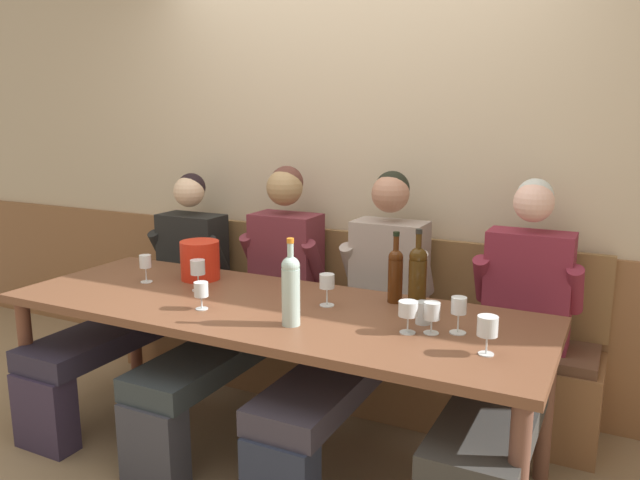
% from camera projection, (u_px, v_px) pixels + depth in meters
% --- Properties ---
extents(ground_plane, '(6.80, 6.80, 0.02)m').
position_uv_depth(ground_plane, '(262.00, 463.00, 2.94)').
color(ground_plane, '#8C7353').
rests_on(ground_plane, ground).
extents(room_wall_back, '(6.80, 0.08, 2.80)m').
position_uv_depth(room_wall_back, '(357.00, 151.00, 3.61)').
color(room_wall_back, '#C5B395').
rests_on(room_wall_back, ground).
extents(wood_wainscot_panel, '(6.80, 0.03, 0.92)m').
position_uv_depth(wood_wainscot_panel, '(352.00, 308.00, 3.75)').
color(wood_wainscot_panel, brown).
rests_on(wood_wainscot_panel, ground).
extents(wall_bench, '(2.83, 0.42, 0.94)m').
position_uv_depth(wall_bench, '(337.00, 348.00, 3.60)').
color(wall_bench, brown).
rests_on(wall_bench, ground).
extents(dining_table, '(2.53, 0.89, 0.75)m').
position_uv_depth(dining_table, '(268.00, 320.00, 2.87)').
color(dining_table, brown).
rests_on(dining_table, ground).
extents(person_right_seat, '(0.52, 1.36, 1.25)m').
position_uv_depth(person_right_seat, '(151.00, 291.00, 3.63)').
color(person_right_seat, '#31283F').
rests_on(person_right_seat, ground).
extents(person_center_left_seat, '(0.49, 1.37, 1.32)m').
position_uv_depth(person_center_left_seat, '(254.00, 297.00, 3.35)').
color(person_center_left_seat, '#353741').
rests_on(person_center_left_seat, ground).
extents(person_left_seat, '(0.49, 1.36, 1.32)m').
position_uv_depth(person_left_seat, '(363.00, 316.00, 3.06)').
color(person_left_seat, '#252C40').
rests_on(person_left_seat, ground).
extents(person_center_right_seat, '(0.51, 1.35, 1.32)m').
position_uv_depth(person_center_right_seat, '(512.00, 346.00, 2.72)').
color(person_center_right_seat, '#343336').
rests_on(person_center_right_seat, ground).
extents(ice_bucket, '(0.21, 0.21, 0.21)m').
position_uv_depth(ice_bucket, '(200.00, 260.00, 3.28)').
color(ice_bucket, red).
rests_on(ice_bucket, dining_table).
extents(wine_bottle_amber_mid, '(0.07, 0.07, 0.34)m').
position_uv_depth(wine_bottle_amber_mid, '(395.00, 273.00, 2.87)').
color(wine_bottle_amber_mid, '#48210B').
rests_on(wine_bottle_amber_mid, dining_table).
extents(wine_bottle_green_tall, '(0.08, 0.08, 0.37)m').
position_uv_depth(wine_bottle_green_tall, '(291.00, 288.00, 2.56)').
color(wine_bottle_green_tall, '#AFCDC4').
rests_on(wine_bottle_green_tall, dining_table).
extents(wine_bottle_clear_water, '(0.08, 0.08, 0.38)m').
position_uv_depth(wine_bottle_clear_water, '(418.00, 278.00, 2.71)').
color(wine_bottle_clear_water, '#3C260A').
rests_on(wine_bottle_clear_water, dining_table).
extents(wine_glass_center_front, '(0.06, 0.06, 0.15)m').
position_uv_depth(wine_glass_center_front, '(145.00, 263.00, 3.22)').
color(wine_glass_center_front, silver).
rests_on(wine_glass_center_front, dining_table).
extents(wine_glass_mid_right, '(0.06, 0.06, 0.13)m').
position_uv_depth(wine_glass_mid_right, '(201.00, 291.00, 2.78)').
color(wine_glass_mid_right, silver).
rests_on(wine_glass_mid_right, dining_table).
extents(wine_glass_center_rear, '(0.08, 0.08, 0.15)m').
position_uv_depth(wine_glass_center_rear, '(488.00, 327.00, 2.25)').
color(wine_glass_center_rear, silver).
rests_on(wine_glass_center_rear, dining_table).
extents(wine_glass_right_end, '(0.08, 0.08, 0.13)m').
position_uv_depth(wine_glass_right_end, '(408.00, 311.00, 2.48)').
color(wine_glass_right_end, silver).
rests_on(wine_glass_right_end, dining_table).
extents(wine_glass_near_bucket, '(0.07, 0.07, 0.16)m').
position_uv_depth(wine_glass_near_bucket, '(198.00, 269.00, 3.06)').
color(wine_glass_near_bucket, silver).
rests_on(wine_glass_near_bucket, dining_table).
extents(wine_glass_mid_left, '(0.07, 0.07, 0.15)m').
position_uv_depth(wine_glass_mid_left, '(459.00, 307.00, 2.47)').
color(wine_glass_mid_left, silver).
rests_on(wine_glass_mid_left, dining_table).
extents(wine_glass_left_end, '(0.07, 0.07, 0.15)m').
position_uv_depth(wine_glass_left_end, '(327.00, 283.00, 2.82)').
color(wine_glass_left_end, silver).
rests_on(wine_glass_left_end, dining_table).
extents(wine_glass_by_bottle, '(0.07, 0.07, 0.13)m').
position_uv_depth(wine_glass_by_bottle, '(432.00, 312.00, 2.47)').
color(wine_glass_by_bottle, silver).
rests_on(wine_glass_by_bottle, dining_table).
extents(water_tumbler_left, '(0.06, 0.06, 0.09)m').
position_uv_depth(water_tumbler_left, '(423.00, 313.00, 2.59)').
color(water_tumbler_left, silver).
rests_on(water_tumbler_left, dining_table).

